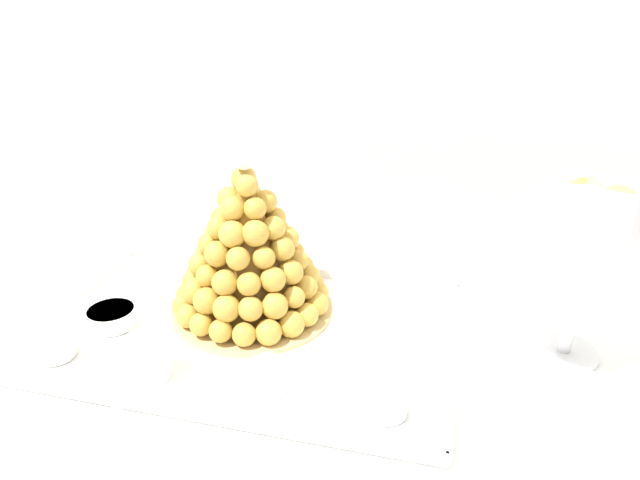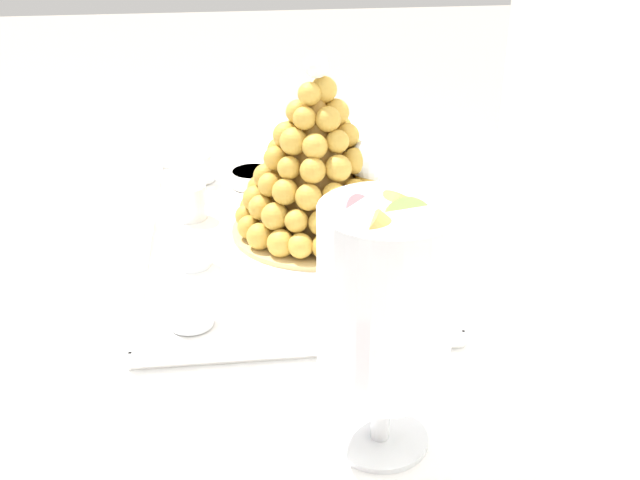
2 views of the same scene
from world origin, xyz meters
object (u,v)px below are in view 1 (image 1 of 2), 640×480
dessert_cup_mid_right (386,396)px  macaron_goblet (585,251)px  dessert_cup_mid_left (150,361)px  dessert_cup_centre (267,379)px  wine_glass (276,230)px  croquembouche (249,252)px  serving_tray (247,332)px  creme_brulee_ramekin (111,316)px  dessert_cup_left (53,342)px

dessert_cup_mid_right → macaron_goblet: (0.25, 0.20, 0.14)m
dessert_cup_mid_left → dessert_cup_centre: size_ratio=1.12×
dessert_cup_centre → wine_glass: 0.30m
wine_glass → croquembouche: bearing=-104.5°
croquembouche → wine_glass: size_ratio=1.71×
dessert_cup_mid_left → macaron_goblet: size_ratio=0.20×
dessert_cup_centre → dessert_cup_mid_right: size_ratio=0.88×
serving_tray → dessert_cup_mid_left: size_ratio=11.51×
dessert_cup_mid_right → creme_brulee_ramekin: 0.48m
croquembouche → macaron_goblet: (0.50, 0.01, 0.06)m
creme_brulee_ramekin → dessert_cup_mid_right: bearing=-12.2°
dessert_cup_left → croquembouche: bearing=38.4°
dessert_cup_centre → dessert_cup_mid_right: bearing=0.3°
creme_brulee_ramekin → macaron_goblet: size_ratio=0.29×
macaron_goblet → dessert_cup_mid_left: bearing=-159.8°
dessert_cup_left → macaron_goblet: size_ratio=0.20×
macaron_goblet → croquembouche: bearing=-178.8°
dessert_cup_centre → creme_brulee_ramekin: bearing=161.5°
dessert_cup_mid_right → macaron_goblet: bearing=39.7°
creme_brulee_ramekin → dessert_cup_mid_left: bearing=-39.7°
dessert_cup_mid_left → dessert_cup_centre: bearing=2.7°
serving_tray → macaron_goblet: macaron_goblet is taller
macaron_goblet → creme_brulee_ramekin: bearing=-171.7°
wine_glass → creme_brulee_ramekin: bearing=-142.9°
serving_tray → creme_brulee_ramekin: size_ratio=8.05×
croquembouche → creme_brulee_ramekin: croquembouche is taller
croquembouche → macaron_goblet: 0.50m
croquembouche → dessert_cup_centre: bearing=-64.2°
dessert_cup_mid_left → dessert_cup_mid_right: 0.33m
dessert_cup_mid_left → dessert_cup_mid_right: (0.33, 0.01, -0.00)m
dessert_cup_left → creme_brulee_ramekin: bearing=71.6°
dessert_cup_mid_left → creme_brulee_ramekin: bearing=140.3°
dessert_cup_left → dessert_cup_mid_left: bearing=-3.6°
serving_tray → dessert_cup_mid_right: bearing=-29.0°
serving_tray → macaron_goblet: size_ratio=2.31×
macaron_goblet → wine_glass: size_ratio=1.71×
dessert_cup_left → macaron_goblet: bearing=15.2°
dessert_cup_mid_left → creme_brulee_ramekin: 0.17m
macaron_goblet → wine_glass: macaron_goblet is taller
dessert_cup_centre → macaron_goblet: 0.48m
serving_tray → croquembouche: (-0.01, 0.06, 0.11)m
serving_tray → dessert_cup_centre: dessert_cup_centre is taller
croquembouche → wine_glass: 0.08m
croquembouche → macaron_goblet: croquembouche is taller
dessert_cup_left → dessert_cup_centre: 0.34m
serving_tray → croquembouche: 0.13m
creme_brulee_ramekin → serving_tray: bearing=8.8°
dessert_cup_mid_left → dessert_cup_centre: 0.17m
croquembouche → dessert_cup_left: (-0.24, -0.19, -0.09)m
serving_tray → dessert_cup_centre: bearing=-58.8°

